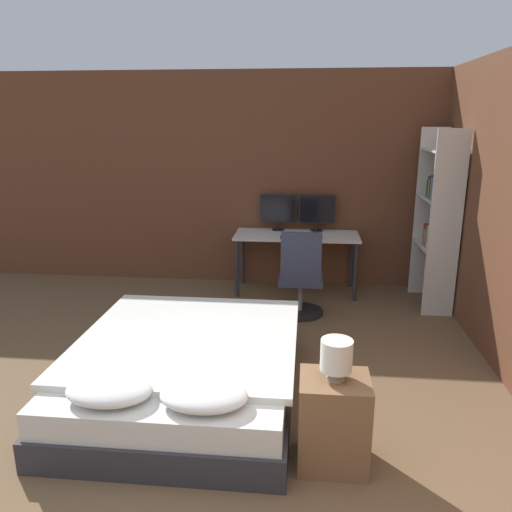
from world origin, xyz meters
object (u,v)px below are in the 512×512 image
Objects in this scene: bed at (186,369)px; computer_mouse at (320,237)px; office_chair at (301,282)px; nightstand at (333,422)px; keyboard at (296,237)px; monitor_right at (317,211)px; desk at (297,241)px; bookshelf at (439,212)px; bedside_lamp at (336,356)px; monitor_left at (278,210)px.

computer_mouse is (1.07, 2.36, 0.53)m from bed.
nightstand is at bearing -84.27° from office_chair.
keyboard is (0.79, 2.36, 0.52)m from bed.
nightstand is 3.54m from monitor_right.
bed is 2.54m from keyboard.
monitor_right is 0.55m from keyboard.
office_chair is at bearing -109.72° from computer_mouse.
desk is at bearing -139.11° from monitor_right.
bookshelf reaches higher than monitor_right.
bedside_lamp is at bearing -31.83° from bed.
bookshelf is at bearing 66.43° from nightstand.
nightstand is 3.27m from bookshelf.
bed is 4.45× the size of monitor_left.
monitor_left is at bearing 99.14° from nightstand.
bed is 1.40m from bedside_lamp.
keyboard is at bearing 180.00° from computer_mouse.
computer_mouse is (0.52, -0.42, -0.24)m from monitor_left.
monitor_right is 1.20× the size of keyboard.
monitor_left is (-0.56, 3.47, 0.26)m from bedside_lamp.
bed is 1.30m from nightstand.
computer_mouse is at bearing 0.00° from keyboard.
bedside_lamp is at bearing -84.12° from keyboard.
desk is 21.73× the size of computer_mouse.
bed is at bearing -101.09° from monitor_left.
office_chair is (0.07, -0.59, -0.37)m from keyboard.
monitor_right is at bearing 40.89° from desk.
nightstand is at bearing -31.83° from bed.
keyboard is 0.28m from computer_mouse.
nightstand is 3.08m from computer_mouse.
computer_mouse is at bearing 90.63° from bedside_lamp.
office_chair is (-0.25, 2.45, 0.09)m from nightstand.
computer_mouse is 0.07× the size of office_chair.
monitor_left is 6.56× the size of computer_mouse.
bedside_lamp is 2.49m from office_chair.
keyboard is at bearing 95.88° from nightstand.
nightstand is (1.10, -0.68, 0.06)m from bed.
office_chair is (0.07, -0.80, -0.27)m from desk.
desk is at bearing 95.51° from bedside_lamp.
monitor_right reaches higher than desk.
bed is 3.45× the size of nightstand.
office_chair is at bearing 95.73° from bedside_lamp.
computer_mouse reaches higher than keyboard.
nightstand is 2.47m from office_chair.
bookshelf reaches higher than keyboard.
bedside_lamp is at bearing -90.00° from nightstand.
bedside_lamp is 3.05m from computer_mouse.
monitor_right reaches higher than computer_mouse.
desk is 0.48m from monitor_right.
keyboard is 1.63m from bookshelf.
monitor_right is (1.03, 2.78, 0.77)m from bed.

